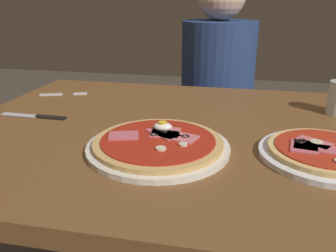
{
  "coord_description": "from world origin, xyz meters",
  "views": [
    {
      "loc": [
        0.15,
        -0.82,
        1.07
      ],
      "look_at": [
        -0.01,
        -0.07,
        0.79
      ],
      "focal_mm": 36.95,
      "sensor_mm": 36.0,
      "label": 1
    }
  ],
  "objects_px": {
    "pizza_across_left": "(325,153)",
    "fork": "(60,94)",
    "pizza_foreground": "(158,144)",
    "diner_person": "(216,115)",
    "dining_table": "(177,168)",
    "knife": "(38,116)"
  },
  "relations": [
    {
      "from": "pizza_foreground",
      "to": "diner_person",
      "type": "height_order",
      "value": "diner_person"
    },
    {
      "from": "pizza_foreground",
      "to": "diner_person",
      "type": "bearing_deg",
      "value": 85.42
    },
    {
      "from": "knife",
      "to": "diner_person",
      "type": "xyz_separation_m",
      "value": [
        0.45,
        0.71,
        -0.2
      ]
    },
    {
      "from": "pizza_foreground",
      "to": "fork",
      "type": "xyz_separation_m",
      "value": [
        -0.44,
        0.37,
        -0.01
      ]
    },
    {
      "from": "pizza_across_left",
      "to": "diner_person",
      "type": "relative_size",
      "value": 0.23
    },
    {
      "from": "pizza_across_left",
      "to": "fork",
      "type": "height_order",
      "value": "pizza_across_left"
    },
    {
      "from": "pizza_foreground",
      "to": "knife",
      "type": "height_order",
      "value": "pizza_foreground"
    },
    {
      "from": "fork",
      "to": "diner_person",
      "type": "distance_m",
      "value": 0.73
    },
    {
      "from": "pizza_across_left",
      "to": "diner_person",
      "type": "bearing_deg",
      "value": 108.83
    },
    {
      "from": "dining_table",
      "to": "knife",
      "type": "distance_m",
      "value": 0.41
    },
    {
      "from": "knife",
      "to": "pizza_across_left",
      "type": "bearing_deg",
      "value": -8.64
    },
    {
      "from": "dining_table",
      "to": "knife",
      "type": "bearing_deg",
      "value": -179.86
    },
    {
      "from": "pizza_across_left",
      "to": "knife",
      "type": "xyz_separation_m",
      "value": [
        -0.73,
        0.11,
        -0.01
      ]
    },
    {
      "from": "fork",
      "to": "knife",
      "type": "xyz_separation_m",
      "value": [
        0.06,
        -0.23,
        0.0
      ]
    },
    {
      "from": "pizza_across_left",
      "to": "knife",
      "type": "height_order",
      "value": "pizza_across_left"
    },
    {
      "from": "pizza_foreground",
      "to": "diner_person",
      "type": "relative_size",
      "value": 0.27
    },
    {
      "from": "knife",
      "to": "diner_person",
      "type": "distance_m",
      "value": 0.86
    },
    {
      "from": "dining_table",
      "to": "pizza_foreground",
      "type": "xyz_separation_m",
      "value": [
        -0.02,
        -0.14,
        0.13
      ]
    },
    {
      "from": "dining_table",
      "to": "pizza_foreground",
      "type": "relative_size",
      "value": 3.67
    },
    {
      "from": "pizza_across_left",
      "to": "knife",
      "type": "relative_size",
      "value": 1.38
    },
    {
      "from": "pizza_foreground",
      "to": "dining_table",
      "type": "bearing_deg",
      "value": 82.7
    },
    {
      "from": "diner_person",
      "to": "fork",
      "type": "bearing_deg",
      "value": 43.75
    }
  ]
}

